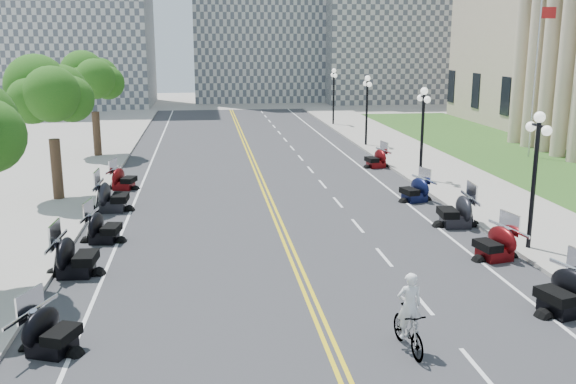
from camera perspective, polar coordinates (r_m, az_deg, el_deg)
name	(u,v)px	position (r m, az deg, el deg)	size (l,w,h in m)	color
ground	(314,307)	(18.79, 2.35, -10.21)	(160.00, 160.00, 0.00)	gray
road	(276,216)	(28.15, -1.10, -2.13)	(16.00, 90.00, 0.01)	#333335
centerline_yellow_a	(273,216)	(28.13, -1.34, -2.12)	(0.12, 90.00, 0.00)	yellow
centerline_yellow_b	(278,216)	(28.16, -0.86, -2.11)	(0.12, 90.00, 0.00)	yellow
edge_line_north	(416,211)	(29.52, 11.35, -1.65)	(0.12, 90.00, 0.00)	white
edge_line_south	(127,221)	(28.19, -14.15, -2.50)	(0.12, 90.00, 0.00)	white
lane_dash_5	(478,368)	(16.20, 16.51, -14.78)	(0.12, 2.00, 0.00)	white
lane_dash_6	(421,301)	(19.55, 11.76, -9.49)	(0.12, 2.00, 0.00)	white
lane_dash_7	(384,257)	(23.10, 8.53, -5.74)	(0.12, 2.00, 0.00)	white
lane_dash_8	(358,226)	(26.79, 6.21, -3.00)	(0.12, 2.00, 0.00)	white
lane_dash_9	(338,202)	(30.55, 4.46, -0.92)	(0.12, 2.00, 0.00)	white
lane_dash_10	(323,184)	(34.37, 3.10, 0.70)	(0.12, 2.00, 0.00)	white
lane_dash_11	(310,170)	(38.22, 2.01, 2.00)	(0.12, 2.00, 0.00)	white
lane_dash_12	(300,158)	(42.10, 1.12, 3.06)	(0.12, 2.00, 0.00)	white
lane_dash_13	(292,148)	(46.00, 0.37, 3.93)	(0.12, 2.00, 0.00)	white
lane_dash_14	(285,140)	(49.92, -0.25, 4.67)	(0.12, 2.00, 0.00)	white
lane_dash_15	(279,133)	(53.85, -0.79, 5.30)	(0.12, 2.00, 0.00)	white
lane_dash_16	(274,126)	(57.79, -1.25, 5.85)	(0.12, 2.00, 0.00)	white
lane_dash_17	(269,121)	(61.74, -1.66, 6.32)	(0.12, 2.00, 0.00)	white
lane_dash_18	(265,116)	(65.69, -2.01, 6.74)	(0.12, 2.00, 0.00)	white
lane_dash_19	(262,112)	(69.65, -2.33, 7.11)	(0.12, 2.00, 0.00)	white
sidewalk_north	(503,206)	(31.05, 18.54, -1.23)	(5.00, 90.00, 0.15)	#9E9991
sidewalk_south	(26,223)	(28.96, -22.24, -2.55)	(5.00, 90.00, 0.15)	#9E9991
lawn	(553,169)	(41.20, 22.52, 1.86)	(9.00, 60.00, 0.10)	#356023
distant_block_c	(399,13)	(85.77, 9.85, 15.44)	(20.00, 14.00, 22.00)	gray
street_lamp_2	(534,182)	(24.45, 21.01, 0.86)	(0.50, 1.20, 4.90)	black
street_lamp_3	(422,134)	(35.29, 11.84, 5.04)	(0.50, 1.20, 4.90)	black
street_lamp_4	(367,111)	(46.69, 7.01, 7.18)	(0.50, 1.20, 4.90)	black
street_lamp_5	(334,97)	(58.34, 4.07, 8.44)	(0.50, 1.20, 4.90)	black
flagpole	(535,81)	(44.33, 21.10, 9.20)	(1.10, 0.20, 10.00)	silver
tree_3	(51,102)	(31.87, -20.32, 7.54)	(4.80, 4.80, 9.20)	#235619
tree_4	(93,85)	(43.63, -16.91, 9.12)	(4.80, 4.80, 9.20)	#235619
motorcycle_n_5	(565,290)	(19.70, 23.40, -7.97)	(2.04, 2.04, 1.43)	black
motorcycle_n_6	(495,241)	(23.60, 17.93, -4.17)	(1.90, 1.90, 1.33)	#590A0C
motorcycle_n_7	(456,209)	(27.27, 14.71, -1.47)	(2.12, 2.12, 1.49)	black
motorcycle_n_8	(415,188)	(31.15, 11.22, 0.34)	(1.84, 1.84, 1.29)	black
motorcycle_n_10	(376,157)	(39.15, 7.84, 3.08)	(1.80, 1.80, 1.26)	#590A0C
motorcycle_s_5	(51,328)	(17.03, -20.33, -11.30)	(1.83, 1.83, 1.28)	black
motorcycle_s_6	(75,254)	(22.07, -18.38, -5.25)	(2.08, 2.08, 1.46)	black
motorcycle_s_7	(103,225)	(25.36, -16.09, -2.87)	(1.87, 1.87, 1.31)	black
motorcycle_s_8	(112,195)	(29.83, -15.37, -0.23)	(2.17, 2.17, 1.52)	black
motorcycle_s_9	(123,177)	(34.13, -14.42, 1.28)	(1.82, 1.82, 1.27)	#590A0C
bicycle	(408,330)	(16.39, 10.63, -11.95)	(0.53, 1.86, 1.12)	#A51414
cyclist_rider	(411,276)	(15.85, 10.85, -7.34)	(0.62, 0.41, 1.70)	silver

